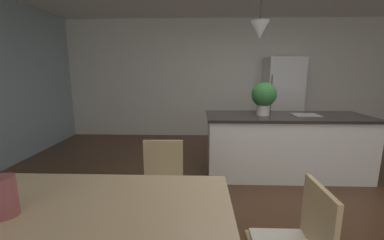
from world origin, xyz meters
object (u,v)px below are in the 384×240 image
Objects in this scene: chair_far_right at (162,185)px; potted_plant_on_island at (264,96)px; kitchen_island at (285,144)px; dining_table at (68,215)px; vase_on_dining_table at (4,197)px; refrigerator at (282,100)px.

chair_far_right is 2.01m from potted_plant_on_island.
potted_plant_on_island is at bearing 180.00° from kitchen_island.
kitchen_island reaches higher than chair_far_right.
dining_table is 0.85× the size of kitchen_island.
kitchen_island is at bearing 41.13° from chair_far_right.
potted_plant_on_island is (1.70, 2.21, 0.50)m from dining_table.
dining_table is 0.35m from vase_on_dining_table.
vase_on_dining_table reaches higher than chair_far_right.
potted_plant_on_island is at bearing 48.03° from chair_far_right.
kitchen_island is 2.06m from refrigerator.
vase_on_dining_table is (-0.27, -0.12, 0.18)m from dining_table.
refrigerator reaches higher than chair_far_right.
vase_on_dining_table reaches higher than dining_table.
refrigerator is at bearing 57.11° from chair_far_right.
chair_far_right is (0.44, 0.81, -0.19)m from dining_table.
refrigerator is 5.13m from vase_on_dining_table.
dining_table is at bearing -127.56° from potted_plant_on_island.
chair_far_right is at bearing -138.87° from kitchen_island.
refrigerator is 3.89× the size of potted_plant_on_island.
dining_table is 1.07× the size of refrigerator.
potted_plant_on_island is at bearing -114.85° from refrigerator.
potted_plant_on_island reaches higher than vase_on_dining_table.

